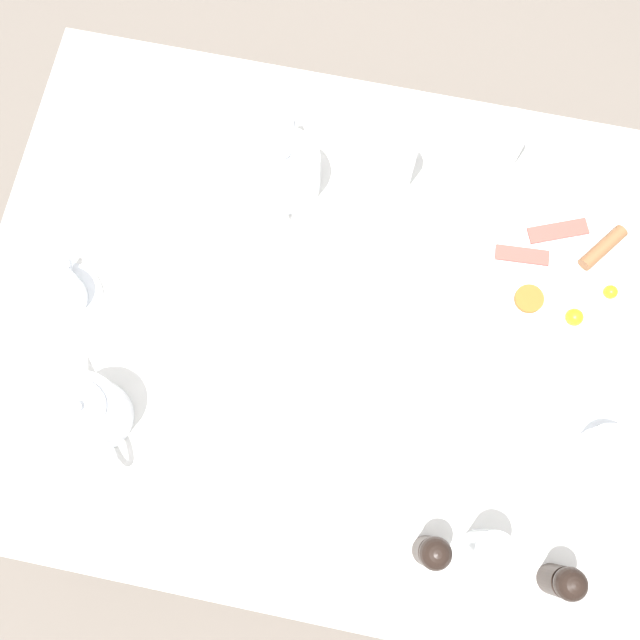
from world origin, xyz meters
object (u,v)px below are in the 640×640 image
object	(u,v)px
breakfast_plate	(566,276)
water_glass_short	(487,551)
water_glass_tall	(505,143)
pepper_grinder	(432,553)
fork_by_plate	(246,414)
fork_spare	(354,485)
salt_grinder	(563,582)
teapot_near	(287,170)
knife_by_plate	(361,364)
teapot_far	(90,413)
teacup_with_saucer_right	(605,452)
teacup_with_saucer_left	(60,295)
wine_glass_spare	(396,163)
spoon_for_tea	(249,300)

from	to	relation	value
breakfast_plate	water_glass_short	world-z (taller)	water_glass_short
water_glass_tall	pepper_grinder	world-z (taller)	water_glass_tall
fork_by_plate	fork_spare	bearing A→B (deg)	-111.43
salt_grinder	teapot_near	bearing A→B (deg)	43.44
water_glass_tall	knife_by_plate	xyz separation A→B (m)	(-0.44, 0.18, -0.06)
salt_grinder	teapot_far	bearing A→B (deg)	82.29
breakfast_plate	teapot_near	bearing A→B (deg)	81.40
teapot_near	water_glass_short	size ratio (longest dim) A/B	1.75
teacup_with_saucer_right	salt_grinder	size ratio (longest dim) A/B	1.12
teapot_far	water_glass_tall	world-z (taller)	teapot_far
teacup_with_saucer_left	teacup_with_saucer_right	xyz separation A→B (m)	(-0.08, -0.97, 0.00)
teapot_near	water_glass_tall	world-z (taller)	teapot_near
breakfast_plate	fork_spare	size ratio (longest dim) A/B	1.73
teapot_far	teacup_with_saucer_left	xyz separation A→B (m)	(0.19, 0.12, -0.03)
breakfast_plate	water_glass_tall	world-z (taller)	water_glass_tall
teacup_with_saucer_left	water_glass_tall	world-z (taller)	water_glass_tall
teapot_near	water_glass_tall	size ratio (longest dim) A/B	1.61
wine_glass_spare	teapot_near	bearing A→B (deg)	103.84
teacup_with_saucer_left	fork_by_plate	bearing A→B (deg)	-110.46
teapot_far	water_glass_tall	size ratio (longest dim) A/B	1.33
teacup_with_saucer_left	knife_by_plate	xyz separation A→B (m)	(-0.01, -0.54, -0.03)
teapot_near	teapot_far	distance (m)	0.54
salt_grinder	pepper_grinder	bearing A→B (deg)	89.15
spoon_for_tea	fork_spare	world-z (taller)	same
water_glass_short	fork_by_plate	xyz separation A→B (m)	(0.14, 0.43, -0.06)
teacup_with_saucer_right	wine_glass_spare	world-z (taller)	wine_glass_spare
water_glass_tall	water_glass_short	size ratio (longest dim) A/B	1.09
breakfast_plate	teacup_with_saucer_left	world-z (taller)	teacup_with_saucer_left
teacup_with_saucer_right	fork_spare	world-z (taller)	teacup_with_saucer_right
teapot_far	fork_by_plate	bearing A→B (deg)	-115.35
teacup_with_saucer_right	fork_by_plate	xyz separation A→B (m)	(-0.05, 0.60, -0.03)
knife_by_plate	pepper_grinder	bearing A→B (deg)	-150.10
salt_grinder	fork_spare	world-z (taller)	salt_grinder
knife_by_plate	fork_spare	bearing A→B (deg)	-172.25
water_glass_tall	knife_by_plate	distance (m)	0.47
fork_spare	salt_grinder	bearing A→B (deg)	-103.71
teapot_near	knife_by_plate	world-z (taller)	teapot_near
teapot_near	teapot_far	bearing A→B (deg)	-30.31
teacup_with_saucer_right	water_glass_tall	size ratio (longest dim) A/B	1.04
water_glass_tall	spoon_for_tea	world-z (taller)	water_glass_tall
breakfast_plate	teapot_far	bearing A→B (deg)	118.63
pepper_grinder	breakfast_plate	bearing A→B (deg)	-17.93
knife_by_plate	fork_spare	xyz separation A→B (m)	(-0.20, -0.03, 0.00)
teacup_with_saucer_left	fork_spare	bearing A→B (deg)	-110.81
teacup_with_saucer_left	teacup_with_saucer_right	distance (m)	0.97
water_glass_tall	spoon_for_tea	bearing A→B (deg)	132.39
breakfast_plate	wine_glass_spare	world-z (taller)	wine_glass_spare
knife_by_plate	teapot_near	bearing A→B (deg)	32.36
teapot_near	water_glass_tall	distance (m)	0.39
knife_by_plate	breakfast_plate	bearing A→B (deg)	-55.17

